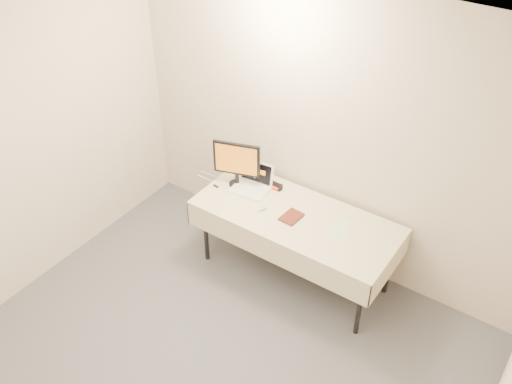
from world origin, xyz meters
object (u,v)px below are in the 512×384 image
Objects in this scene: laptop at (253,183)px; monitor at (237,161)px; table at (296,221)px; book at (285,205)px.

monitor is (-0.15, -0.04, 0.21)m from laptop.
table is 9.06× the size of book.
laptop is at bearing 164.23° from book.
book is at bearing -29.84° from monitor.
table is 4.04× the size of monitor.
table is 5.03× the size of laptop.
table is at bearing 31.37° from book.
monitor is at bearing 172.83° from book.
table is 0.20m from book.
book is (0.61, -0.13, -0.17)m from monitor.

